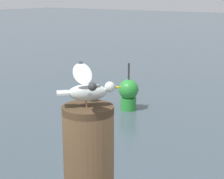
{
  "coord_description": "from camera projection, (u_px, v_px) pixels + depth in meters",
  "views": [
    {
      "loc": [
        0.86,
        -1.94,
        3.19
      ],
      "look_at": [
        -0.48,
        -0.02,
        2.59
      ],
      "focal_mm": 60.41,
      "sensor_mm": 36.0,
      "label": 1
    }
  ],
  "objects": [
    {
      "name": "channel_buoy",
      "position": [
        128.0,
        93.0,
        10.48
      ],
      "size": [
        0.56,
        0.56,
        1.33
      ],
      "color": "green",
      "rests_on": "ground_plane"
    },
    {
      "name": "seagull",
      "position": [
        88.0,
        87.0,
        2.2
      ],
      "size": [
        0.53,
        0.53,
        0.22
      ],
      "color": "#C66F60",
      "rests_on": "mooring_post"
    }
  ]
}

